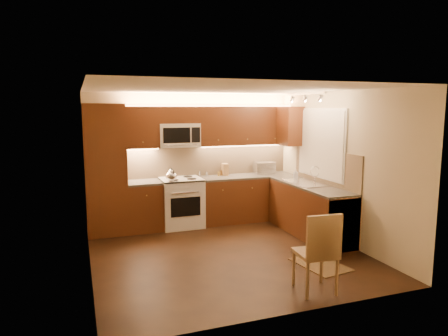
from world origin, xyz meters
name	(u,v)px	position (x,y,z in m)	size (l,w,h in m)	color
floor	(227,253)	(0.00, 0.00, 0.00)	(4.00, 4.00, 0.01)	black
ceiling	(227,89)	(0.00, 0.00, 2.50)	(4.00, 4.00, 0.01)	beige
wall_back	(192,158)	(0.00, 2.00, 1.25)	(4.00, 0.01, 2.50)	#C1B28D
wall_front	(293,202)	(0.00, -2.00, 1.25)	(4.00, 0.01, 2.50)	#C1B28D
wall_left	(87,181)	(-2.00, 0.00, 1.25)	(0.01, 4.00, 2.50)	#C1B28D
wall_right	(340,167)	(2.00, 0.00, 1.25)	(0.01, 4.00, 2.50)	#C1B28D
pantry	(105,170)	(-1.65, 1.70, 1.15)	(0.70, 0.60, 2.30)	#49260F
base_cab_back_left	(144,207)	(-0.99, 1.70, 0.43)	(0.62, 0.60, 0.86)	#49260F
counter_back_left	(144,183)	(-0.99, 1.70, 0.88)	(0.62, 0.60, 0.04)	#363331
base_cab_back_right	(246,198)	(1.04, 1.70, 0.43)	(1.92, 0.60, 0.86)	#49260F
counter_back_right	(247,176)	(1.04, 1.70, 0.88)	(1.92, 0.60, 0.04)	#363331
base_cab_right	(310,211)	(1.70, 0.40, 0.43)	(0.60, 2.00, 0.86)	#49260F
counter_right	(311,186)	(1.70, 0.40, 0.88)	(0.60, 2.00, 0.04)	#363331
dishwasher	(333,221)	(1.70, -0.30, 0.43)	(0.58, 0.60, 0.84)	silver
backsplash_back	(209,160)	(0.35, 1.99, 1.20)	(3.30, 0.02, 0.60)	tan
backsplash_right	(325,167)	(1.99, 0.40, 1.20)	(0.02, 2.00, 0.60)	tan
upper_cab_back_left	(141,127)	(-0.99, 1.82, 1.88)	(0.62, 0.35, 0.75)	#49260F
upper_cab_back_right	(245,126)	(1.04, 1.82, 1.88)	(1.92, 0.35, 0.75)	#49260F
upper_cab_bridge	(178,115)	(-0.30, 1.82, 2.09)	(0.76, 0.35, 0.31)	#49260F
upper_cab_right_corner	(290,126)	(1.82, 1.40, 1.88)	(0.35, 0.50, 0.75)	#49260F
stove	(181,202)	(-0.30, 1.68, 0.46)	(0.76, 0.65, 0.92)	silver
microwave	(179,135)	(-0.30, 1.81, 1.72)	(0.76, 0.38, 0.44)	silver
window_frame	(321,143)	(1.99, 0.55, 1.60)	(0.03, 1.44, 1.24)	silver
window_blinds	(320,143)	(1.97, 0.55, 1.60)	(0.02, 1.36, 1.16)	silver
sink	(306,179)	(1.70, 0.55, 0.98)	(0.52, 0.86, 0.15)	silver
faucet	(315,174)	(1.88, 0.55, 1.05)	(0.20, 0.04, 0.30)	silver
track_light_bar	(306,94)	(1.55, 0.40, 2.46)	(0.04, 1.20, 0.03)	silver
kettle	(171,174)	(-0.53, 1.46, 1.04)	(0.21, 0.21, 0.24)	silver
toaster_oven	(264,168)	(1.46, 1.78, 1.02)	(0.40, 0.30, 0.24)	silver
knife_block	(225,169)	(0.64, 1.86, 1.02)	(0.11, 0.17, 0.23)	#8D623F
spice_jar_a	(207,174)	(0.27, 1.87, 0.94)	(0.05, 0.05, 0.09)	silver
spice_jar_b	(221,173)	(0.56, 1.87, 0.95)	(0.05, 0.05, 0.10)	brown
spice_jar_c	(200,174)	(0.14, 1.92, 0.95)	(0.04, 0.04, 0.10)	silver
spice_jar_d	(219,174)	(0.49, 1.81, 0.94)	(0.04, 0.04, 0.09)	olive
soap_bottle	(296,174)	(1.79, 1.09, 0.99)	(0.08, 0.08, 0.17)	silver
rug	(320,265)	(1.09, -0.90, 0.01)	(0.54, 0.80, 0.01)	black
dining_chair	(315,251)	(0.56, -1.59, 0.50)	(0.45, 0.45, 1.01)	#8D623F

